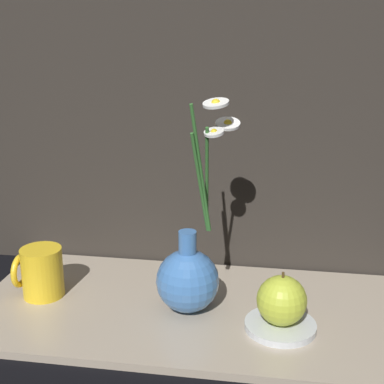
% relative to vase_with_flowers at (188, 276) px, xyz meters
% --- Properties ---
extents(ground_plane, '(6.00, 6.00, 0.00)m').
position_rel_vase_with_flowers_xyz_m(ground_plane, '(0.01, 0.01, -0.07)').
color(ground_plane, black).
extents(shelf, '(0.70, 0.33, 0.01)m').
position_rel_vase_with_flowers_xyz_m(shelf, '(0.01, 0.01, -0.06)').
color(shelf, tan).
rests_on(shelf, ground_plane).
extents(vase_with_flowers, '(0.13, 0.10, 0.34)m').
position_rel_vase_with_flowers_xyz_m(vase_with_flowers, '(0.00, 0.00, 0.00)').
color(vase_with_flowers, '#3F72B7').
rests_on(vase_with_flowers, shelf).
extents(yellow_mug, '(0.08, 0.07, 0.08)m').
position_rel_vase_with_flowers_xyz_m(yellow_mug, '(-0.25, 0.01, -0.02)').
color(yellow_mug, yellow).
rests_on(yellow_mug, shelf).
extents(saucer_plate, '(0.11, 0.11, 0.01)m').
position_rel_vase_with_flowers_xyz_m(saucer_plate, '(0.14, -0.04, -0.05)').
color(saucer_plate, silver).
rests_on(saucer_plate, shelf).
extents(orange_fruit, '(0.07, 0.07, 0.08)m').
position_rel_vase_with_flowers_xyz_m(orange_fruit, '(0.14, -0.04, -0.01)').
color(orange_fruit, '#B7C638').
rests_on(orange_fruit, saucer_plate).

